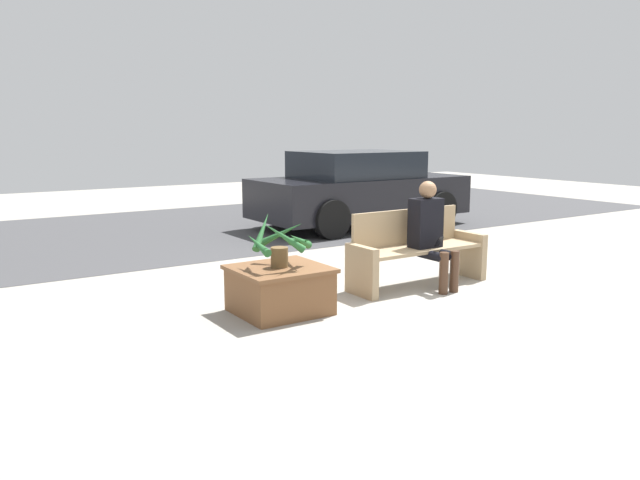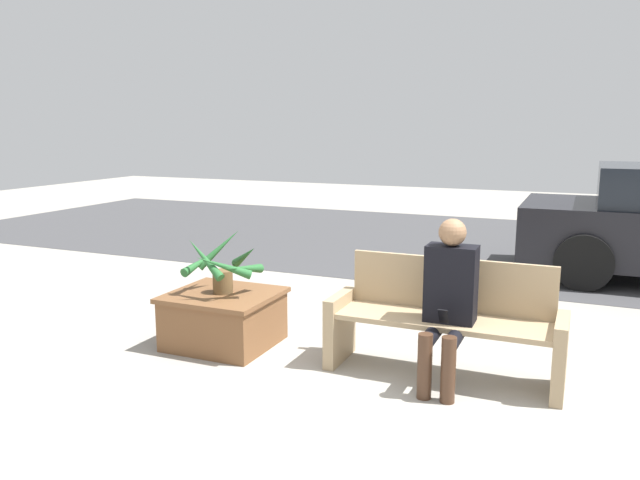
{
  "view_description": "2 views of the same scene",
  "coord_description": "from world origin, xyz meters",
  "px_view_note": "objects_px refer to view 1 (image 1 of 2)",
  "views": [
    {
      "loc": [
        -4.86,
        -4.9,
        1.83
      ],
      "look_at": [
        -1.27,
        0.52,
        0.67
      ],
      "focal_mm": 35.0,
      "sensor_mm": 36.0,
      "label": 1
    },
    {
      "loc": [
        1.03,
        -4.1,
        1.91
      ],
      "look_at": [
        -1.13,
        0.91,
        0.91
      ],
      "focal_mm": 35.0,
      "sensor_mm": 36.0,
      "label": 2
    }
  ],
  "objects_px": {
    "bench": "(416,250)",
    "potted_plant": "(281,243)",
    "person_seated": "(430,230)",
    "planter_box": "(280,288)",
    "parked_car": "(359,189)"
  },
  "relations": [
    {
      "from": "parked_car",
      "to": "potted_plant",
      "type": "bearing_deg",
      "value": -134.64
    },
    {
      "from": "person_seated",
      "to": "potted_plant",
      "type": "bearing_deg",
      "value": 178.32
    },
    {
      "from": "potted_plant",
      "to": "bench",
      "type": "bearing_deg",
      "value": 3.71
    },
    {
      "from": "person_seated",
      "to": "parked_car",
      "type": "distance_m",
      "value": 4.72
    },
    {
      "from": "parked_car",
      "to": "bench",
      "type": "bearing_deg",
      "value": -118.55
    },
    {
      "from": "planter_box",
      "to": "parked_car",
      "type": "relative_size",
      "value": 0.22
    },
    {
      "from": "planter_box",
      "to": "bench",
      "type": "bearing_deg",
      "value": 3.4
    },
    {
      "from": "person_seated",
      "to": "parked_car",
      "type": "bearing_deg",
      "value": 63.11
    },
    {
      "from": "bench",
      "to": "parked_car",
      "type": "distance_m",
      "value": 4.6
    },
    {
      "from": "bench",
      "to": "parked_car",
      "type": "height_order",
      "value": "parked_car"
    },
    {
      "from": "bench",
      "to": "potted_plant",
      "type": "xyz_separation_m",
      "value": [
        -1.91,
        -0.12,
        0.29
      ]
    },
    {
      "from": "person_seated",
      "to": "planter_box",
      "type": "bearing_deg",
      "value": 178.04
    },
    {
      "from": "planter_box",
      "to": "potted_plant",
      "type": "xyz_separation_m",
      "value": [
        0.01,
        -0.01,
        0.47
      ]
    },
    {
      "from": "planter_box",
      "to": "parked_car",
      "type": "xyz_separation_m",
      "value": [
        4.11,
        4.14,
        0.45
      ]
    },
    {
      "from": "planter_box",
      "to": "potted_plant",
      "type": "distance_m",
      "value": 0.47
    }
  ]
}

